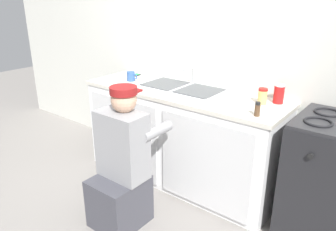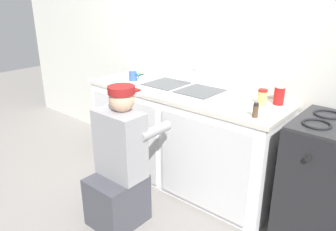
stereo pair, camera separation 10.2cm
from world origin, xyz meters
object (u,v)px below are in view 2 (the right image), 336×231
object	(u,v)px
plumber_person	(119,169)
condiment_jar	(262,97)
soda_cup_red	(279,95)
cell_phone	(137,75)
sink_double_basin	(182,89)
spice_bottle_pepper	(256,110)
stove_range	(331,185)
coffee_mug	(133,76)

from	to	relation	value
plumber_person	condiment_jar	distance (m)	1.24
soda_cup_red	cell_phone	size ratio (longest dim) A/B	1.09
sink_double_basin	plumber_person	size ratio (longest dim) A/B	0.72
condiment_jar	spice_bottle_pepper	bearing A→B (deg)	-73.81
stove_range	coffee_mug	distance (m)	1.99
stove_range	coffee_mug	size ratio (longest dim) A/B	7.43
soda_cup_red	condiment_jar	world-z (taller)	soda_cup_red
sink_double_basin	cell_phone	size ratio (longest dim) A/B	5.71
soda_cup_red	stove_range	bearing A→B (deg)	-19.86
sink_double_basin	cell_phone	distance (m)	0.74
sink_double_basin	condiment_jar	world-z (taller)	sink_double_basin
plumber_person	condiment_jar	size ratio (longest dim) A/B	8.63
stove_range	coffee_mug	world-z (taller)	coffee_mug
cell_phone	plumber_person	bearing A→B (deg)	-51.83
soda_cup_red	coffee_mug	bearing A→B (deg)	-171.34
stove_range	spice_bottle_pepper	size ratio (longest dim) A/B	8.92
coffee_mug	sink_double_basin	bearing A→B (deg)	2.87
soda_cup_red	spice_bottle_pepper	xyz separation A→B (m)	(-0.01, -0.38, -0.02)
condiment_jar	sink_double_basin	bearing A→B (deg)	-173.25
sink_double_basin	condiment_jar	bearing A→B (deg)	6.75
sink_double_basin	cell_phone	xyz separation A→B (m)	(-0.73, 0.15, -0.01)
soda_cup_red	spice_bottle_pepper	world-z (taller)	soda_cup_red
stove_range	cell_phone	world-z (taller)	stove_range
plumber_person	condiment_jar	world-z (taller)	plumber_person
sink_double_basin	condiment_jar	xyz separation A→B (m)	(0.72, 0.09, 0.05)
condiment_jar	cell_phone	bearing A→B (deg)	177.63
stove_range	spice_bottle_pepper	distance (m)	0.75
stove_range	plumber_person	xyz separation A→B (m)	(-1.31, -0.80, -0.00)
coffee_mug	cell_phone	bearing A→B (deg)	125.71
condiment_jar	spice_bottle_pepper	world-z (taller)	condiment_jar
coffee_mug	condiment_jar	bearing A→B (deg)	4.99
soda_cup_red	spice_bottle_pepper	distance (m)	0.38
cell_phone	condiment_jar	size ratio (longest dim) A/B	1.09
sink_double_basin	plumber_person	world-z (taller)	plumber_person
coffee_mug	spice_bottle_pepper	xyz separation A→B (m)	(1.40, -0.17, 0.00)
plumber_person	coffee_mug	world-z (taller)	plumber_person
soda_cup_red	cell_phone	xyz separation A→B (m)	(-1.54, -0.04, -0.07)
plumber_person	soda_cup_red	xyz separation A→B (m)	(0.79, 0.99, 0.52)
soda_cup_red	sink_double_basin	bearing A→B (deg)	-167.15
coffee_mug	condiment_jar	distance (m)	1.33
condiment_jar	spice_bottle_pepper	distance (m)	0.29
sink_double_basin	coffee_mug	distance (m)	0.60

